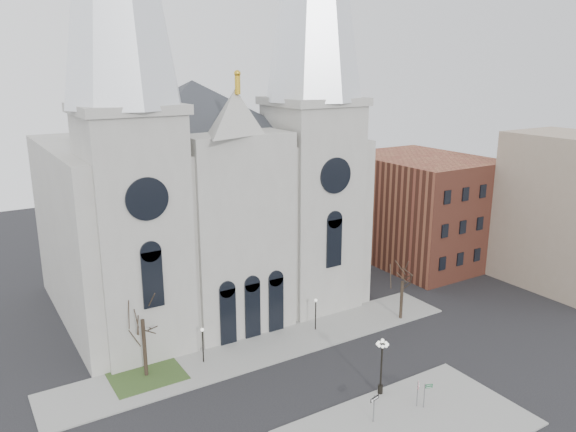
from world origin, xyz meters
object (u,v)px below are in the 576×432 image
one_way_sign (374,404)px  street_name_sign (425,393)px  stop_sign (418,388)px  globe_lamp (382,359)px

one_way_sign → street_name_sign: one_way_sign is taller
stop_sign → one_way_sign: size_ratio=1.00×
one_way_sign → stop_sign: bearing=-16.4°
one_way_sign → street_name_sign: bearing=-21.5°
stop_sign → street_name_sign: size_ratio=1.08×
stop_sign → globe_lamp: (-1.22, 2.83, 1.42)m
stop_sign → street_name_sign: 0.70m
globe_lamp → one_way_sign: bearing=-138.1°
globe_lamp → one_way_sign: 4.16m
stop_sign → globe_lamp: bearing=89.7°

